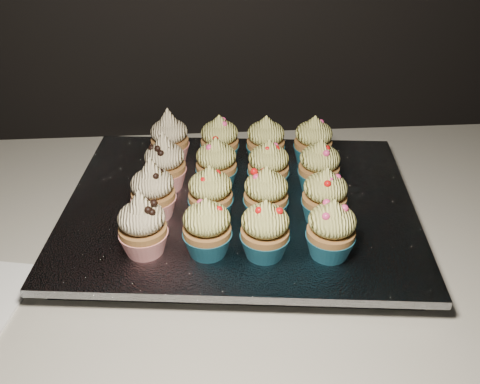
{
  "coord_description": "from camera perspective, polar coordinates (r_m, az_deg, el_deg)",
  "views": [
    {
      "loc": [
        0.19,
        1.06,
        1.38
      ],
      "look_at": [
        0.24,
        1.71,
        0.95
      ],
      "focal_mm": 40.0,
      "sensor_mm": 36.0,
      "label": 1
    }
  ],
  "objects": [
    {
      "name": "cupcake_3",
      "position": [
        0.68,
        9.7,
        -4.05
      ],
      "size": [
        0.06,
        0.06,
        0.08
      ],
      "color": "#195E78",
      "rests_on": "foil_lining"
    },
    {
      "name": "cupcake_10",
      "position": [
        0.8,
        3.05,
        2.68
      ],
      "size": [
        0.06,
        0.06,
        0.08
      ],
      "color": "#195E78",
      "rests_on": "foil_lining"
    },
    {
      "name": "cupcake_15",
      "position": [
        0.88,
        7.82,
        5.33
      ],
      "size": [
        0.06,
        0.06,
        0.08
      ],
      "color": "#195E78",
      "rests_on": "foil_lining"
    },
    {
      "name": "cupcake_2",
      "position": [
        0.67,
        2.68,
        -4.12
      ],
      "size": [
        0.06,
        0.06,
        0.08
      ],
      "color": "#195E78",
      "rests_on": "foil_lining"
    },
    {
      "name": "cupcake_8",
      "position": [
        0.81,
        -8.0,
        3.0
      ],
      "size": [
        0.06,
        0.06,
        0.1
      ],
      "color": "red",
      "rests_on": "foil_lining"
    },
    {
      "name": "cupcake_6",
      "position": [
        0.74,
        2.78,
        -0.36
      ],
      "size": [
        0.06,
        0.06,
        0.08
      ],
      "color": "#195E78",
      "rests_on": "foil_lining"
    },
    {
      "name": "foil_lining",
      "position": [
        0.8,
        -0.0,
        -1.32
      ],
      "size": [
        0.55,
        0.45,
        0.01
      ],
      "primitive_type": "cube",
      "rotation": [
        0.0,
        0.0,
        -0.11
      ],
      "color": "silver",
      "rests_on": "baking_tray"
    },
    {
      "name": "cupcake_1",
      "position": [
        0.68,
        -3.54,
        -3.9
      ],
      "size": [
        0.06,
        0.06,
        0.08
      ],
      "color": "#195E78",
      "rests_on": "foil_lining"
    },
    {
      "name": "cupcake_4",
      "position": [
        0.75,
        -9.26,
        0.07
      ],
      "size": [
        0.06,
        0.06,
        0.1
      ],
      "color": "red",
      "rests_on": "foil_lining"
    },
    {
      "name": "worktop",
      "position": [
        0.84,
        -16.37,
        -5.04
      ],
      "size": [
        2.44,
        0.64,
        0.04
      ],
      "primitive_type": "cube",
      "color": "beige",
      "rests_on": "cabinet"
    },
    {
      "name": "baking_tray",
      "position": [
        0.81,
        0.0,
        -2.31
      ],
      "size": [
        0.51,
        0.41,
        0.02
      ],
      "primitive_type": "cube",
      "rotation": [
        0.0,
        0.0,
        -0.11
      ],
      "color": "black",
      "rests_on": "worktop"
    },
    {
      "name": "cupcake_11",
      "position": [
        0.81,
        8.44,
        2.65
      ],
      "size": [
        0.06,
        0.06,
        0.08
      ],
      "color": "#195E78",
      "rests_on": "foil_lining"
    },
    {
      "name": "cupcake_13",
      "position": [
        0.87,
        -2.19,
        5.46
      ],
      "size": [
        0.06,
        0.06,
        0.08
      ],
      "color": "#195E78",
      "rests_on": "foil_lining"
    },
    {
      "name": "cupcake_0",
      "position": [
        0.69,
        -10.36,
        -3.6
      ],
      "size": [
        0.06,
        0.06,
        0.1
      ],
      "color": "red",
      "rests_on": "foil_lining"
    },
    {
      "name": "cupcake_14",
      "position": [
        0.87,
        2.76,
        5.38
      ],
      "size": [
        0.06,
        0.06,
        0.08
      ],
      "color": "#195E78",
      "rests_on": "foil_lining"
    },
    {
      "name": "cupcake_12",
      "position": [
        0.88,
        -7.52,
        5.66
      ],
      "size": [
        0.06,
        0.06,
        0.1
      ],
      "color": "red",
      "rests_on": "foil_lining"
    },
    {
      "name": "cupcake_5",
      "position": [
        0.74,
        -3.17,
        -0.27
      ],
      "size": [
        0.06,
        0.06,
        0.08
      ],
      "color": "#195E78",
      "rests_on": "foil_lining"
    },
    {
      "name": "cupcake_7",
      "position": [
        0.74,
        9.01,
        -0.52
      ],
      "size": [
        0.06,
        0.06,
        0.08
      ],
      "color": "#195E78",
      "rests_on": "foil_lining"
    },
    {
      "name": "cupcake_9",
      "position": [
        0.81,
        -2.54,
        2.93
      ],
      "size": [
        0.06,
        0.06,
        0.08
      ],
      "color": "#195E78",
      "rests_on": "foil_lining"
    }
  ]
}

